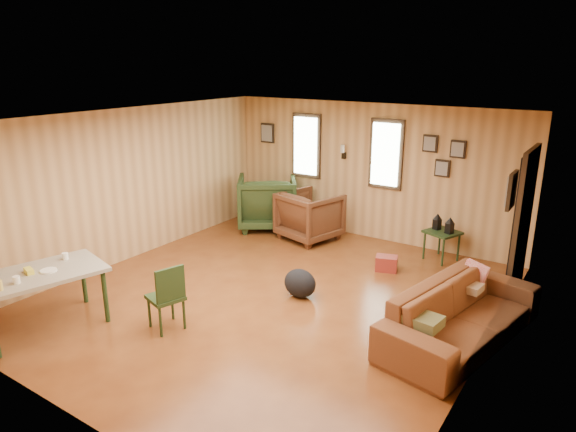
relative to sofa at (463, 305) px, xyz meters
name	(u,v)px	position (x,y,z in m)	size (l,w,h in m)	color
room	(293,209)	(-2.29, 0.01, 0.76)	(5.54, 6.04, 2.44)	brown
sofa	(463,305)	(0.00, 0.00, 0.00)	(2.30, 0.67, 0.90)	brown
recliner_brown	(310,213)	(-3.26, 2.03, 0.03)	(0.93, 0.87, 0.95)	#522D18
recliner_green	(267,200)	(-4.29, 2.16, 0.10)	(1.07, 1.00, 1.10)	#263819
end_table	(284,205)	(-4.05, 2.36, -0.01)	(0.73, 0.69, 0.78)	#213A1A
side_table	(443,230)	(-0.98, 2.34, 0.06)	(0.61, 0.61, 0.75)	#213A1A
cooler	(386,263)	(-1.53, 1.44, -0.33)	(0.38, 0.32, 0.23)	maroon
backpack	(300,283)	(-2.14, -0.06, -0.25)	(0.47, 0.36, 0.40)	black
sofa_pillows	(449,299)	(-0.15, -0.02, 0.05)	(0.54, 1.62, 0.33)	brown
dining_table	(39,277)	(-4.25, -2.47, 0.21)	(1.18, 1.58, 0.92)	#9F9985
dining_chair	(168,294)	(-2.95, -1.68, 0.02)	(0.47, 0.47, 0.83)	#263819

